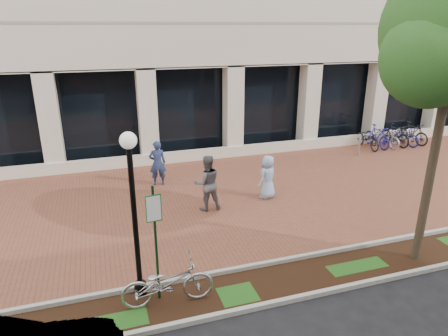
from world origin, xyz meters
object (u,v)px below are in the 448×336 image
object	(u,v)px
pedestrian_right	(268,177)
bike_rack_cluster	(390,136)
pedestrian_left	(158,163)
lamppost	(134,208)
bollard	(359,146)
parking_sign	(155,231)
locked_bicycle	(168,283)
pedestrian_mid	(207,183)

from	to	relation	value
pedestrian_right	bike_rack_cluster	distance (m)	9.68
pedestrian_left	pedestrian_right	world-z (taller)	pedestrian_left
lamppost	bollard	distance (m)	13.60
parking_sign	locked_bicycle	bearing A→B (deg)	-59.20
parking_sign	bike_rack_cluster	distance (m)	15.99
bike_rack_cluster	lamppost	bearing A→B (deg)	-151.66
parking_sign	pedestrian_left	distance (m)	7.10
lamppost	locked_bicycle	bearing A→B (deg)	-43.57
bollard	pedestrian_right	bearing A→B (deg)	-152.39
locked_bicycle	pedestrian_right	world-z (taller)	pedestrian_right
locked_bicycle	pedestrian_right	bearing A→B (deg)	-40.07
pedestrian_right	bollard	bearing A→B (deg)	179.61
pedestrian_left	bollard	distance (m)	9.79
parking_sign	bollard	world-z (taller)	parking_sign
pedestrian_mid	pedestrian_left	bearing A→B (deg)	-64.78
pedestrian_right	pedestrian_left	bearing A→B (deg)	-62.77
parking_sign	bollard	distance (m)	13.40
parking_sign	locked_bicycle	distance (m)	1.23
pedestrian_right	pedestrian_mid	bearing A→B (deg)	-21.31
parking_sign	lamppost	world-z (taller)	lamppost
locked_bicycle	pedestrian_left	distance (m)	7.26
bollard	bike_rack_cluster	distance (m)	2.69
pedestrian_left	bike_rack_cluster	bearing A→B (deg)	-170.23
bike_rack_cluster	parking_sign	bearing A→B (deg)	-150.02
lamppost	locked_bicycle	size ratio (longest dim) A/B	1.89
locked_bicycle	pedestrian_mid	xyz separation A→B (m)	(2.15, 4.45, 0.42)
bollard	bike_rack_cluster	xyz separation A→B (m)	(2.52, 0.92, 0.08)
bollard	bike_rack_cluster	size ratio (longest dim) A/B	0.25
pedestrian_right	bike_rack_cluster	world-z (taller)	pedestrian_right
pedestrian_mid	bollard	bearing A→B (deg)	-156.44
parking_sign	pedestrian_mid	distance (m)	4.89
parking_sign	bike_rack_cluster	xyz separation A→B (m)	(13.38, 8.67, -1.20)
pedestrian_right	bollard	xyz separation A→B (m)	(6.21, 3.25, -0.34)
pedestrian_mid	bike_rack_cluster	distance (m)	11.92
bollard	locked_bicycle	bearing A→B (deg)	-143.27
locked_bicycle	pedestrian_left	size ratio (longest dim) A/B	1.15
parking_sign	lamppost	xyz separation A→B (m)	(-0.39, 0.30, 0.46)
pedestrian_right	bike_rack_cluster	size ratio (longest dim) A/B	0.44
pedestrian_left	bike_rack_cluster	world-z (taller)	pedestrian_left
lamppost	pedestrian_left	distance (m)	6.95
lamppost	pedestrian_mid	xyz separation A→B (m)	(2.71, 3.92, -1.25)
pedestrian_mid	bollard	distance (m)	9.24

